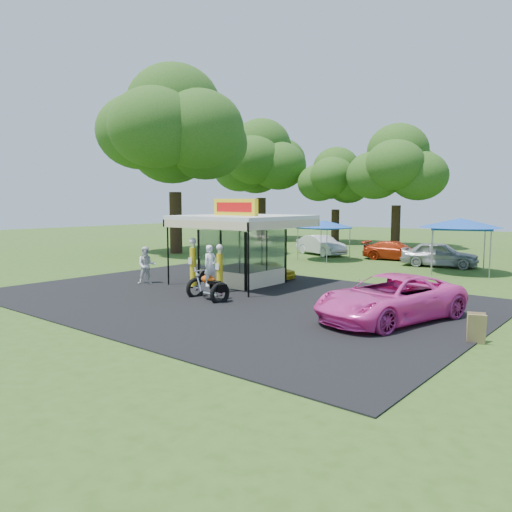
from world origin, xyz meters
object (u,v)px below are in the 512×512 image
object	(u,v)px
gas_pump_left	(193,264)
kiosk_car	(270,270)
motorcycle	(209,278)
bg_car_a	(321,245)
pink_sedan	(390,298)
gas_station_kiosk	(242,248)
bg_car_c	(439,254)
tent_east	(460,223)
spectator_west	(146,265)
gas_pump_right	(220,270)
a_frame_sign	(476,328)
tent_west	(324,224)
bg_car_b	(396,251)

from	to	relation	value
gas_pump_left	kiosk_car	size ratio (longest dim) A/B	0.84
motorcycle	bg_car_a	xyz separation A→B (m)	(-5.93, 17.96, -0.18)
pink_sedan	bg_car_a	xyz separation A→B (m)	(-13.16, 16.58, -0.04)
gas_pump_left	bg_car_a	xyz separation A→B (m)	(-3.27, 16.37, -0.39)
gas_station_kiosk	motorcycle	world-z (taller)	gas_station_kiosk
gas_station_kiosk	bg_car_c	distance (m)	13.78
bg_car_a	tent_east	distance (m)	11.89
motorcycle	spectator_west	world-z (taller)	motorcycle
gas_pump_right	a_frame_sign	bearing A→B (deg)	-5.76
motorcycle	bg_car_c	distance (m)	17.07
gas_pump_right	a_frame_sign	distance (m)	11.23
spectator_west	tent_west	world-z (taller)	tent_west
bg_car_b	gas_pump_right	bearing A→B (deg)	168.09
a_frame_sign	gas_pump_left	bearing A→B (deg)	153.52
gas_pump_right	tent_west	xyz separation A→B (m)	(-3.11, 13.68, 1.45)
gas_station_kiosk	bg_car_b	distance (m)	14.57
pink_sedan	tent_west	world-z (taller)	tent_west
motorcycle	bg_car_a	world-z (taller)	motorcycle
gas_station_kiosk	motorcycle	xyz separation A→B (m)	(1.65, -3.96, -0.86)
motorcycle	tent_west	xyz separation A→B (m)	(-3.96, 15.18, 1.57)
bg_car_c	pink_sedan	bearing A→B (deg)	-177.55
spectator_west	tent_east	bearing A→B (deg)	0.17
a_frame_sign	tent_east	world-z (taller)	tent_east
spectator_west	gas_pump_left	bearing A→B (deg)	-38.84
bg_car_b	bg_car_c	distance (m)	4.01
pink_sedan	tent_east	bearing A→B (deg)	113.61
tent_west	kiosk_car	bearing A→B (deg)	-75.63
pink_sedan	spectator_west	size ratio (longest dim) A/B	3.06
spectator_west	bg_car_c	bearing A→B (deg)	8.67
motorcycle	pink_sedan	world-z (taller)	motorcycle
spectator_west	tent_west	bearing A→B (deg)	32.51
bg_car_a	bg_car_b	world-z (taller)	bg_car_a
gas_pump_left	a_frame_sign	distance (m)	13.04
gas_pump_left	kiosk_car	xyz separation A→B (m)	(1.00, 4.57, -0.66)
gas_station_kiosk	motorcycle	bearing A→B (deg)	-67.35
a_frame_sign	bg_car_a	size ratio (longest dim) A/B	0.20
gas_pump_left	bg_car_c	world-z (taller)	gas_pump_left
gas_station_kiosk	kiosk_car	world-z (taller)	gas_station_kiosk
kiosk_car	spectator_west	distance (m)	6.37
gas_pump_left	motorcycle	world-z (taller)	gas_pump_left
gas_pump_right	tent_west	distance (m)	14.10
bg_car_a	a_frame_sign	bearing A→B (deg)	-116.09
bg_car_b	spectator_west	bearing A→B (deg)	153.97
tent_west	tent_east	world-z (taller)	tent_east
gas_pump_left	gas_pump_right	xyz separation A→B (m)	(1.81, -0.10, -0.09)
bg_car_a	tent_east	size ratio (longest dim) A/B	1.01
motorcycle	tent_east	bearing A→B (deg)	78.95
motorcycle	a_frame_sign	size ratio (longest dim) A/B	2.70
gas_pump_right	gas_station_kiosk	bearing A→B (deg)	108.11
spectator_west	bg_car_c	size ratio (longest dim) A/B	0.40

